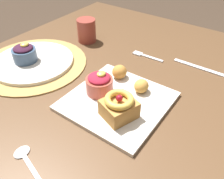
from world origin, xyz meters
The scene contains 13 objects.
dining_table centered at (0.00, 0.00, 0.65)m, with size 1.52×1.08×0.73m.
woven_placemat centered at (0.07, 0.29, 0.73)m, with size 0.39×0.39×0.01m, color #AD894C.
front_plate centered at (0.07, -0.08, 0.74)m, with size 0.28×0.28×0.01m, color silver.
cake_slice centered at (0.02, -0.12, 0.78)m, with size 0.11×0.10×0.07m.
berry_ramekin centered at (0.07, -0.02, 0.77)m, with size 0.08×0.08×0.07m.
fritter_front centered at (0.15, -0.12, 0.76)m, with size 0.05×0.04×0.04m, color gold.
fritter_middle centered at (0.17, -0.02, 0.76)m, with size 0.05×0.05×0.04m, color #BC7F38.
back_plate centered at (0.07, 0.29, 0.74)m, with size 0.29×0.29×0.01m, color silver.
back_ramekin centered at (0.05, 0.31, 0.78)m, with size 0.08×0.08×0.07m.
fork centered at (0.36, -0.02, 0.73)m, with size 0.03×0.13×0.00m.
spoon centered at (-0.21, -0.02, 0.73)m, with size 0.05×0.12×0.00m.
knife centered at (0.40, -0.22, 0.73)m, with size 0.19×0.02×0.00m, color silver.
coffee_mug centered at (0.33, 0.25, 0.78)m, with size 0.08×0.08×0.10m, color #993D33.
Camera 1 is at (-0.35, -0.37, 1.19)m, focal length 37.21 mm.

